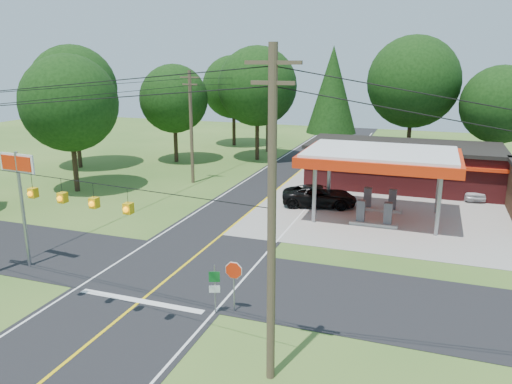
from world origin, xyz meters
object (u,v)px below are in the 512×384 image
(gas_canopy, at_px, (380,159))
(suv_car, at_px, (319,196))
(sedan_car, at_px, (471,189))
(octagonal_stop_sign, at_px, (234,275))
(big_stop_sign, at_px, (19,183))

(gas_canopy, xyz_separation_m, suv_car, (-4.50, 1.50, -3.48))
(sedan_car, height_order, octagonal_stop_sign, octagonal_stop_sign)
(octagonal_stop_sign, bearing_deg, suv_car, 90.00)
(suv_car, bearing_deg, octagonal_stop_sign, 168.89)
(big_stop_sign, bearing_deg, octagonal_stop_sign, -4.59)
(suv_car, distance_m, octagonal_stop_sign, 17.54)
(suv_car, relative_size, big_stop_sign, 0.89)
(suv_car, xyz_separation_m, sedan_car, (11.12, 6.50, -0.10))
(gas_canopy, distance_m, big_stop_sign, 22.68)
(gas_canopy, relative_size, big_stop_sign, 1.67)
(big_stop_sign, height_order, octagonal_stop_sign, big_stop_sign)
(suv_car, height_order, big_stop_sign, big_stop_sign)
(gas_canopy, height_order, octagonal_stop_sign, gas_canopy)
(sedan_car, relative_size, big_stop_sign, 0.64)
(gas_canopy, height_order, suv_car, gas_canopy)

